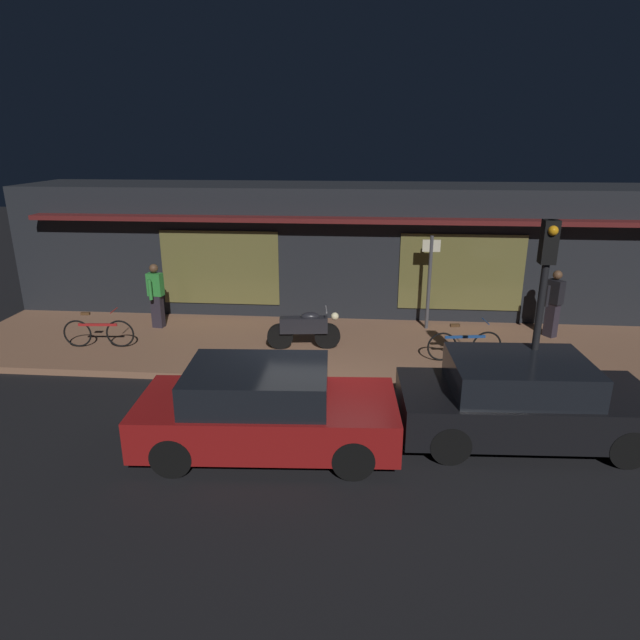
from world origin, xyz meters
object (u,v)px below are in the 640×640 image
(person_bystander, at_px, (554,302))
(sign_post, at_px, (429,277))
(motorcycle, at_px, (305,328))
(traffic_light_pole, at_px, (543,289))
(parked_car_far, at_px, (523,400))
(bicycle_parked, at_px, (464,345))
(bicycle_extra, at_px, (99,332))
(person_photographer, at_px, (156,294))
(parked_car_near, at_px, (265,410))

(person_bystander, height_order, sign_post, sign_post)
(motorcycle, height_order, traffic_light_pole, traffic_light_pole)
(sign_post, distance_m, parked_car_far, 5.34)
(motorcycle, xyz_separation_m, person_bystander, (5.95, 1.34, 0.38))
(person_bystander, xyz_separation_m, sign_post, (-2.99, 0.36, 0.48))
(bicycle_parked, xyz_separation_m, sign_post, (-0.60, 2.12, 1.00))
(bicycle_extra, relative_size, parked_car_far, 0.40)
(bicycle_parked, bearing_deg, traffic_light_pole, -74.64)
(parked_car_far, bearing_deg, person_photographer, 149.67)
(bicycle_extra, height_order, person_photographer, person_photographer)
(motorcycle, xyz_separation_m, person_photographer, (-3.97, 1.20, 0.38))
(traffic_light_pole, distance_m, parked_car_far, 1.86)
(bicycle_extra, bearing_deg, sign_post, 14.60)
(person_bystander, distance_m, sign_post, 3.05)
(traffic_light_pole, bearing_deg, motorcycle, 145.22)
(bicycle_parked, xyz_separation_m, bicycle_extra, (-8.39, 0.10, 0.00))
(person_bystander, bearing_deg, bicycle_parked, -143.47)
(traffic_light_pole, height_order, parked_car_far, traffic_light_pole)
(bicycle_parked, bearing_deg, person_bystander, 36.53)
(motorcycle, height_order, sign_post, sign_post)
(motorcycle, height_order, parked_car_near, parked_car_near)
(parked_car_far, bearing_deg, traffic_light_pole, 63.64)
(bicycle_parked, distance_m, person_photographer, 7.72)
(bicycle_extra, relative_size, person_bystander, 0.99)
(bicycle_parked, distance_m, person_bystander, 3.01)
(person_photographer, bearing_deg, bicycle_parked, -12.14)
(sign_post, bearing_deg, traffic_light_pole, -74.44)
(person_photographer, distance_m, parked_car_far, 9.25)
(bicycle_extra, distance_m, traffic_light_pole, 9.66)
(person_bystander, bearing_deg, traffic_light_pole, -111.43)
(person_bystander, xyz_separation_m, parked_car_near, (-6.13, -5.50, -0.32))
(person_photographer, distance_m, sign_post, 6.97)
(bicycle_parked, relative_size, person_bystander, 0.99)
(traffic_light_pole, relative_size, parked_car_far, 0.86)
(parked_car_near, bearing_deg, person_bystander, 41.89)
(bicycle_parked, bearing_deg, sign_post, 105.80)
(parked_car_far, bearing_deg, bicycle_extra, 160.42)
(parked_car_near, bearing_deg, parked_car_far, 9.29)
(bicycle_extra, xyz_separation_m, parked_car_near, (4.65, -3.83, 0.20))
(person_bystander, bearing_deg, parked_car_far, -111.97)
(parked_car_near, bearing_deg, bicycle_parked, 44.89)
(sign_post, xyz_separation_m, parked_car_near, (-3.14, -5.85, -0.81))
(motorcycle, distance_m, bicycle_extra, 4.84)
(person_photographer, xyz_separation_m, traffic_light_pole, (8.23, -4.16, 1.45))
(person_bystander, height_order, parked_car_far, person_bystander)
(motorcycle, distance_m, traffic_light_pole, 5.50)
(bicycle_extra, distance_m, person_photographer, 1.82)
(person_bystander, relative_size, traffic_light_pole, 0.46)
(bicycle_parked, bearing_deg, motorcycle, 173.24)
(motorcycle, distance_m, sign_post, 3.52)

